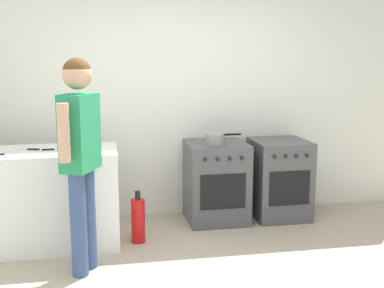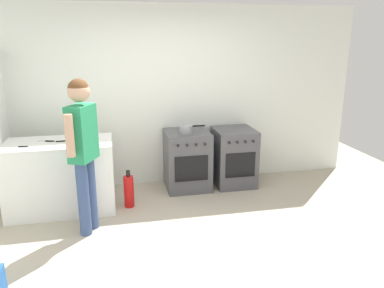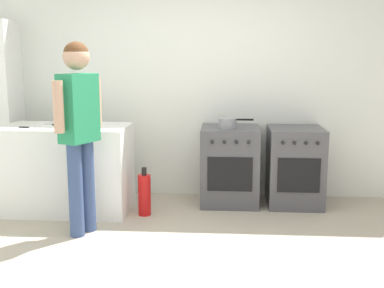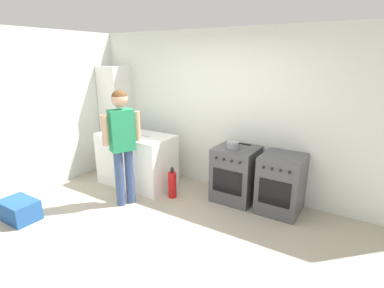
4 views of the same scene
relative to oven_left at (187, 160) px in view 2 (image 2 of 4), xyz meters
name	(u,v)px [view 2 (image 2 of 4)]	position (x,y,z in m)	size (l,w,h in m)	color
ground_plane	(184,246)	(-0.35, -1.58, -0.43)	(8.00, 8.00, 0.00)	#ADA38E
back_wall	(159,97)	(-0.35, 0.37, 0.87)	(6.00, 0.10, 2.60)	silver
counter_unit	(61,176)	(-1.70, -0.38, 0.02)	(1.30, 0.70, 0.90)	white
oven_left	(187,160)	(0.00, 0.00, 0.00)	(0.62, 0.62, 0.85)	#4C4C51
oven_right	(234,157)	(0.71, 0.00, 0.00)	(0.58, 0.62, 0.85)	#4C4C51
pot	(186,129)	(-0.03, -0.07, 0.48)	(0.37, 0.19, 0.11)	gray
knife_bread	(32,147)	(-1.96, -0.55, 0.48)	(0.35, 0.08, 0.01)	silver
knife_paring	(47,141)	(-1.83, -0.33, 0.48)	(0.21, 0.09, 0.01)	silver
knife_carving	(69,141)	(-1.57, -0.37, 0.48)	(0.33, 0.04, 0.01)	silver
person	(83,142)	(-1.35, -1.03, 0.63)	(0.33, 0.52, 1.73)	#384C7A
fire_extinguisher	(129,191)	(-0.87, -0.48, -0.21)	(0.13, 0.13, 0.50)	red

